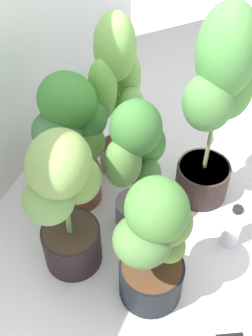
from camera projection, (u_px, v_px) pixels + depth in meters
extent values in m
plane|color=silver|center=(163.00, 232.00, 2.12)|extent=(8.00, 8.00, 0.00)
cylinder|color=black|center=(72.00, 245.00, 1.95)|extent=(0.26, 0.26, 0.22)
cylinder|color=#423023|center=(70.00, 232.00, 1.87)|extent=(0.24, 0.24, 0.02)
cylinder|color=#5C8344|center=(64.00, 196.00, 1.69)|extent=(0.02, 0.02, 0.48)
ellipsoid|color=#7A9E4F|center=(59.00, 164.00, 1.56)|extent=(0.32, 0.30, 0.25)
ellipsoid|color=#6E9B4F|center=(48.00, 199.00, 1.60)|extent=(0.26, 0.26, 0.20)
ellipsoid|color=#75964C|center=(77.00, 179.00, 1.70)|extent=(0.22, 0.22, 0.22)
cylinder|color=slate|center=(134.00, 212.00, 2.11)|extent=(0.18, 0.18, 0.16)
cylinder|color=#463022|center=(134.00, 203.00, 2.05)|extent=(0.17, 0.17, 0.02)
cylinder|color=olive|center=(135.00, 163.00, 1.85)|extent=(0.02, 0.02, 0.53)
ellipsoid|color=#32622B|center=(136.00, 128.00, 1.70)|extent=(0.29, 0.29, 0.24)
ellipsoid|color=#486F35|center=(123.00, 163.00, 1.76)|extent=(0.22, 0.22, 0.25)
ellipsoid|color=#306028|center=(147.00, 144.00, 1.87)|extent=(0.23, 0.22, 0.20)
ellipsoid|color=#3B6432|center=(148.00, 173.00, 1.88)|extent=(0.11, 0.13, 0.18)
cylinder|color=#332320|center=(202.00, 180.00, 2.22)|extent=(0.27, 0.27, 0.20)
cylinder|color=#493422|center=(204.00, 168.00, 2.16)|extent=(0.25, 0.25, 0.02)
cylinder|color=#697D4A|center=(216.00, 109.00, 1.88)|extent=(0.02, 0.02, 0.74)
ellipsoid|color=#47853D|center=(227.00, 52.00, 1.67)|extent=(0.36, 0.35, 0.41)
ellipsoid|color=#497D3D|center=(208.00, 103.00, 1.76)|extent=(0.20, 0.22, 0.27)
ellipsoid|color=#4A893A|center=(228.00, 91.00, 1.87)|extent=(0.24, 0.26, 0.29)
cylinder|color=gray|center=(117.00, 156.00, 2.37)|extent=(0.19, 0.19, 0.16)
cylinder|color=#40291C|center=(117.00, 146.00, 2.31)|extent=(0.18, 0.18, 0.02)
cylinder|color=olive|center=(116.00, 95.00, 2.06)|extent=(0.03, 0.03, 0.67)
ellipsoid|color=#80BC57|center=(115.00, 47.00, 1.87)|extent=(0.24, 0.24, 0.34)
ellipsoid|color=#6EAB47|center=(102.00, 90.00, 1.95)|extent=(0.19, 0.19, 0.33)
ellipsoid|color=#7BB151|center=(128.00, 77.00, 2.07)|extent=(0.17, 0.17, 0.29)
ellipsoid|color=#75B35D|center=(131.00, 108.00, 2.10)|extent=(0.18, 0.18, 0.24)
cylinder|color=black|center=(151.00, 278.00, 1.84)|extent=(0.27, 0.27, 0.21)
cylinder|color=#452B19|center=(152.00, 267.00, 1.77)|extent=(0.25, 0.25, 0.02)
cylinder|color=#5C763E|center=(155.00, 236.00, 1.61)|extent=(0.03, 0.03, 0.43)
ellipsoid|color=#417332|center=(157.00, 210.00, 1.48)|extent=(0.33, 0.33, 0.24)
ellipsoid|color=#466B36|center=(142.00, 241.00, 1.53)|extent=(0.21, 0.22, 0.17)
ellipsoid|color=#547C37|center=(165.00, 221.00, 1.61)|extent=(0.28, 0.28, 0.17)
ellipsoid|color=#51742E|center=(167.00, 245.00, 1.63)|extent=(0.17, 0.18, 0.15)
cylinder|color=#974F3B|center=(77.00, 183.00, 2.20)|extent=(0.24, 0.24, 0.21)
cylinder|color=#3D351A|center=(76.00, 170.00, 2.13)|extent=(0.22, 0.22, 0.02)
cylinder|color=olive|center=(71.00, 133.00, 1.95)|extent=(0.02, 0.02, 0.48)
ellipsoid|color=#38792F|center=(67.00, 101.00, 1.82)|extent=(0.25, 0.27, 0.26)
ellipsoid|color=#3D6D40|center=(57.00, 132.00, 1.87)|extent=(0.24, 0.26, 0.19)
ellipsoid|color=#357133|center=(83.00, 117.00, 1.97)|extent=(0.32, 0.31, 0.21)
ellipsoid|color=#4A772D|center=(84.00, 143.00, 1.98)|extent=(0.22, 0.21, 0.18)
cylinder|color=white|center=(232.00, 227.00, 2.00)|extent=(0.09, 0.09, 0.24)
cylinder|color=black|center=(238.00, 209.00, 1.90)|extent=(0.05, 0.05, 0.02)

